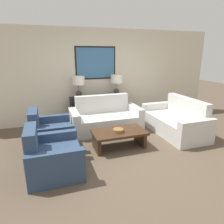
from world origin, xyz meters
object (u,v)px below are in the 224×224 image
(coffee_table, at_px, (119,135))
(armchair_near_back_wall, at_px, (50,134))
(table_lamp_left, at_px, (78,83))
(couch_by_side, at_px, (175,122))
(decorative_bowl, at_px, (118,130))
(armchair_near_camera, at_px, (53,157))
(table_lamp_right, at_px, (116,81))
(console_table, at_px, (99,109))
(couch_by_back_wall, at_px, (105,119))

(coffee_table, distance_m, armchair_near_back_wall, 1.50)
(table_lamp_left, xyz_separation_m, armchair_near_back_wall, (-0.87, -1.26, -0.90))
(couch_by_side, distance_m, decorative_bowl, 1.75)
(couch_by_side, bearing_deg, armchair_near_camera, -164.04)
(decorative_bowl, xyz_separation_m, armchair_near_camera, (-1.36, -0.50, -0.12))
(table_lamp_right, relative_size, decorative_bowl, 2.66)
(armchair_near_back_wall, bearing_deg, coffee_table, -21.02)
(armchair_near_back_wall, relative_size, armchair_near_camera, 1.00)
(coffee_table, distance_m, decorative_bowl, 0.14)
(table_lamp_left, distance_m, table_lamp_right, 1.12)
(decorative_bowl, bearing_deg, couch_by_side, 12.55)
(console_table, xyz_separation_m, armchair_near_camera, (-1.43, -2.33, -0.10))
(couch_by_side, xyz_separation_m, armchair_near_back_wall, (-3.07, 0.20, -0.01))
(table_lamp_left, bearing_deg, couch_by_back_wall, -51.10)
(decorative_bowl, height_order, armchair_near_back_wall, armchair_near_back_wall)
(console_table, height_order, armchair_near_back_wall, armchair_near_back_wall)
(armchair_near_camera, bearing_deg, couch_by_side, 15.96)
(coffee_table, xyz_separation_m, armchair_near_back_wall, (-1.40, 0.54, 0.01))
(armchair_near_camera, bearing_deg, console_table, 58.58)
(couch_by_back_wall, height_order, armchair_near_back_wall, couch_by_back_wall)
(couch_by_back_wall, relative_size, decorative_bowl, 8.11)
(decorative_bowl, distance_m, armchair_near_camera, 1.46)
(coffee_table, bearing_deg, couch_by_back_wall, 88.71)
(couch_by_back_wall, bearing_deg, table_lamp_left, 128.90)
(couch_by_side, height_order, armchair_near_back_wall, couch_by_side)
(couch_by_back_wall, distance_m, decorative_bowl, 1.15)
(table_lamp_left, bearing_deg, armchair_near_camera, -110.38)
(armchair_near_back_wall, bearing_deg, table_lamp_left, 55.40)
(coffee_table, height_order, decorative_bowl, decorative_bowl)
(table_lamp_left, relative_size, couch_by_side, 0.33)
(decorative_bowl, bearing_deg, armchair_near_camera, -159.93)
(armchair_near_back_wall, bearing_deg, couch_by_back_wall, 21.59)
(armchair_near_back_wall, distance_m, armchair_near_camera, 1.08)
(console_table, distance_m, armchair_near_camera, 2.74)
(table_lamp_left, relative_size, decorative_bowl, 2.66)
(coffee_table, bearing_deg, armchair_near_back_wall, 158.98)
(armchair_near_back_wall, bearing_deg, console_table, 41.39)
(couch_by_back_wall, bearing_deg, armchair_near_back_wall, -158.41)
(couch_by_side, distance_m, armchair_near_back_wall, 3.07)
(table_lamp_right, relative_size, coffee_table, 0.53)
(armchair_near_back_wall, bearing_deg, table_lamp_right, 32.34)
(couch_by_side, xyz_separation_m, armchair_near_camera, (-3.07, -0.88, -0.01))
(table_lamp_right, bearing_deg, decorative_bowl, -108.65)
(console_table, relative_size, armchair_near_camera, 1.70)
(console_table, distance_m, decorative_bowl, 1.84)
(couch_by_back_wall, bearing_deg, couch_by_side, -24.90)
(armchair_near_back_wall, bearing_deg, decorative_bowl, -22.95)
(couch_by_side, bearing_deg, console_table, 138.48)
(table_lamp_right, bearing_deg, armchair_near_camera, -130.38)
(table_lamp_left, distance_m, armchair_near_back_wall, 1.77)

